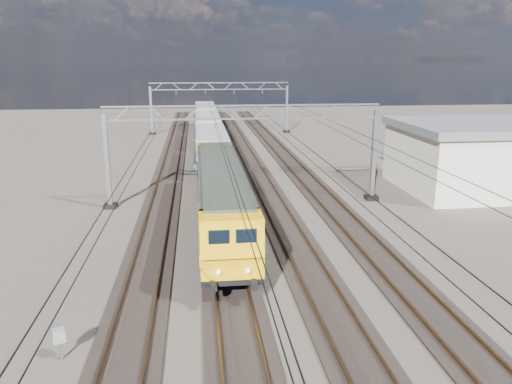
{
  "coord_description": "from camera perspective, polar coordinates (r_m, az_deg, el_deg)",
  "views": [
    {
      "loc": [
        -3.29,
        -30.64,
        10.08
      ],
      "look_at": [
        0.12,
        -1.86,
        2.4
      ],
      "focal_mm": 35.0,
      "sensor_mm": 36.0,
      "label": 1
    }
  ],
  "objects": [
    {
      "name": "track_inner_east",
      "position": [
        32.67,
        2.89,
        -3.02
      ],
      "size": [
        2.6,
        140.0,
        0.3
      ],
      "color": "black",
      "rests_on": "ground"
    },
    {
      "name": "trackside_cabinet",
      "position": [
        19.05,
        -21.58,
        -15.12
      ],
      "size": [
        0.48,
        0.42,
        1.18
      ],
      "rotation": [
        0.0,
        0.0,
        0.38
      ],
      "color": "gray",
      "rests_on": "ground"
    },
    {
      "name": "catenary_gantry_mid",
      "position": [
        35.34,
        -1.32,
        4.77
      ],
      "size": [
        19.9,
        0.9,
        7.11
      ],
      "color": "gray",
      "rests_on": "ground"
    },
    {
      "name": "track_outer_east",
      "position": [
        33.55,
        9.65,
        -2.74
      ],
      "size": [
        2.6,
        140.0,
        0.3
      ],
      "color": "black",
      "rests_on": "ground"
    },
    {
      "name": "hopper_wagon_mid",
      "position": [
        61.4,
        -5.55,
        7.42
      ],
      "size": [
        3.38,
        13.0,
        3.25
      ],
      "color": "black",
      "rests_on": "ground"
    },
    {
      "name": "track_outer_west",
      "position": [
        32.35,
        -11.25,
        -3.48
      ],
      "size": [
        2.6,
        140.0,
        0.3
      ],
      "color": "black",
      "rests_on": "ground"
    },
    {
      "name": "catenary_gantry_far",
      "position": [
        70.99,
        -4.14,
        9.81
      ],
      "size": [
        19.9,
        0.9,
        7.11
      ],
      "color": "gray",
      "rests_on": "ground"
    },
    {
      "name": "hopper_wagon_lead",
      "position": [
        47.35,
        -5.13,
        5.24
      ],
      "size": [
        3.38,
        13.0,
        3.25
      ],
      "color": "black",
      "rests_on": "ground"
    },
    {
      "name": "overhead_wires",
      "position": [
        39.02,
        -1.91,
        8.46
      ],
      "size": [
        12.03,
        140.0,
        0.53
      ],
      "color": "black",
      "rests_on": "ground"
    },
    {
      "name": "ground",
      "position": [
        32.43,
        -0.6,
        -3.27
      ],
      "size": [
        160.0,
        160.0,
        0.0
      ],
      "primitive_type": "plane",
      "color": "black",
      "rests_on": "ground"
    },
    {
      "name": "hopper_wagon_third",
      "position": [
        75.5,
        -5.82,
        8.8
      ],
      "size": [
        3.38,
        13.0,
        3.25
      ],
      "color": "black",
      "rests_on": "ground"
    },
    {
      "name": "track_loco",
      "position": [
        32.26,
        -4.14,
        -3.27
      ],
      "size": [
        2.6,
        140.0,
        0.3
      ],
      "color": "black",
      "rests_on": "ground"
    },
    {
      "name": "locomotive",
      "position": [
        30.03,
        -4.07,
        -0.16
      ],
      "size": [
        2.76,
        21.1,
        3.62
      ],
      "color": "black",
      "rests_on": "ground"
    }
  ]
}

